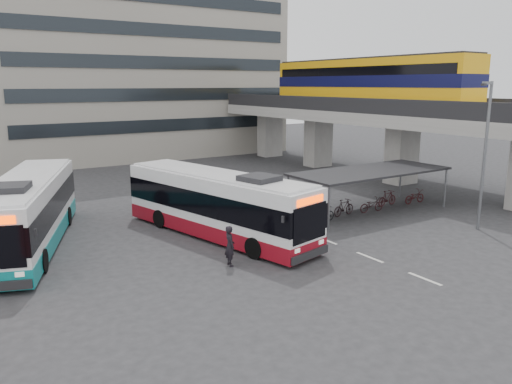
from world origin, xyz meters
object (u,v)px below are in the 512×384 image
bus_main (217,205)px  lamp_post (485,147)px  bus_teal (28,212)px  pedestrian (230,246)px

bus_main → lamp_post: size_ratio=1.56×
bus_main → bus_teal: bus_teal is taller
bus_main → pedestrian: bearing=-125.0°
bus_main → bus_teal: size_ratio=0.99×
pedestrian → lamp_post: size_ratio=0.23×
bus_teal → bus_main: bearing=-2.0°
pedestrian → bus_teal: bearing=52.1°
bus_main → pedestrian: bus_main is taller
pedestrian → lamp_post: lamp_post is taller
pedestrian → lamp_post: 14.43m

